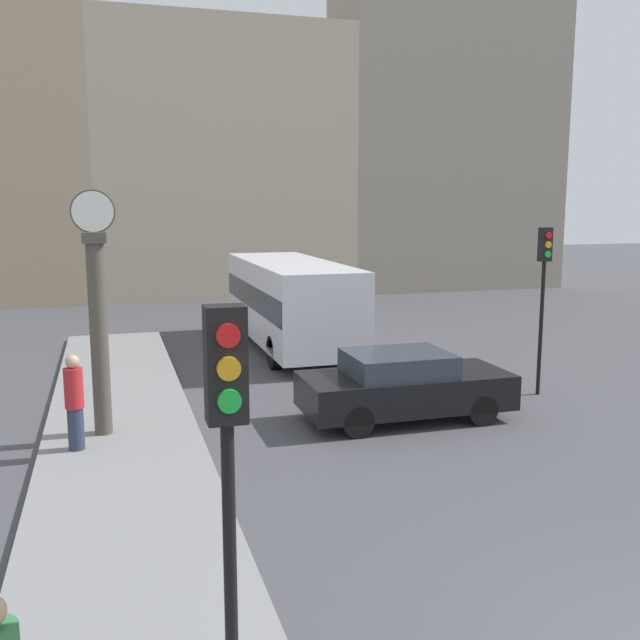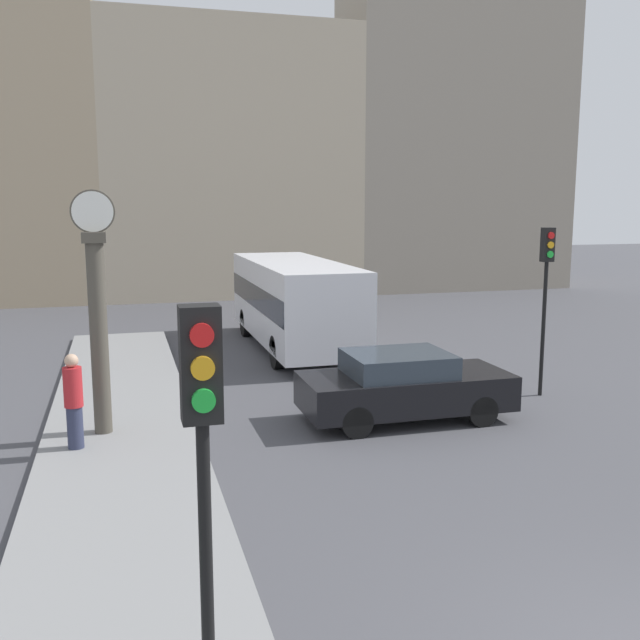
% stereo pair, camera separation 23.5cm
% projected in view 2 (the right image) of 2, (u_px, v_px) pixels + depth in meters
% --- Properties ---
extents(sidewalk_corner, '(2.83, 21.08, 0.14)m').
position_uv_depth(sidewalk_corner, '(122.00, 435.00, 13.37)').
color(sidewalk_corner, gray).
rests_on(sidewalk_corner, ground_plane).
extents(building_row, '(35.12, 5.00, 19.24)m').
position_uv_depth(building_row, '(233.00, 118.00, 33.45)').
color(building_row, tan).
rests_on(building_row, ground_plane).
extents(sedan_car, '(4.23, 1.82, 1.41)m').
position_uv_depth(sedan_car, '(404.00, 386.00, 14.45)').
color(sedan_car, black).
rests_on(sedan_car, ground_plane).
extents(bus_distant, '(2.41, 7.92, 2.65)m').
position_uv_depth(bus_distant, '(294.00, 299.00, 21.43)').
color(bus_distant, silver).
rests_on(bus_distant, ground_plane).
extents(traffic_light_near, '(0.26, 0.24, 3.61)m').
position_uv_depth(traffic_light_near, '(203.00, 460.00, 4.64)').
color(traffic_light_near, black).
rests_on(traffic_light_near, sidewalk_corner).
extents(traffic_light_far, '(0.26, 0.24, 3.84)m').
position_uv_depth(traffic_light_far, '(546.00, 277.00, 15.98)').
color(traffic_light_far, black).
rests_on(traffic_light_far, ground_plane).
extents(street_clock, '(0.78, 0.42, 4.48)m').
position_uv_depth(street_clock, '(98.00, 317.00, 13.00)').
color(street_clock, '#4C473D').
rests_on(street_clock, sidewalk_corner).
extents(pedestrian_red_top, '(0.32, 0.32, 1.68)m').
position_uv_depth(pedestrian_red_top, '(74.00, 401.00, 12.35)').
color(pedestrian_red_top, '#2D334C').
rests_on(pedestrian_red_top, sidewalk_corner).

